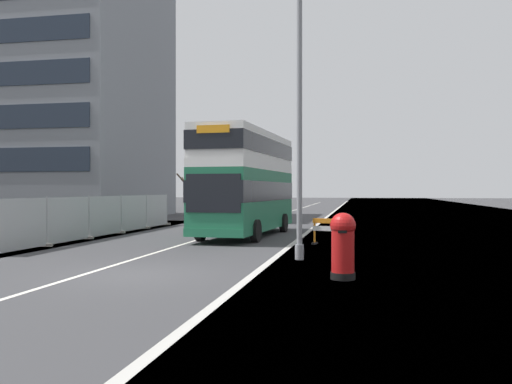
{
  "coord_description": "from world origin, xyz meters",
  "views": [
    {
      "loc": [
        6.02,
        -13.6,
        2.29
      ],
      "look_at": [
        1.79,
        7.86,
        2.2
      ],
      "focal_mm": 37.69,
      "sensor_mm": 36.0,
      "label": 1
    }
  ],
  "objects_px": {
    "double_decker_bus": "(247,181)",
    "car_oncoming_near": "(236,205)",
    "car_receding_mid": "(262,203)",
    "red_pillar_postbox": "(343,243)",
    "car_receding_far": "(268,201)",
    "roadworks_barrier": "(329,229)",
    "lamppost_foreground": "(299,121)"
  },
  "relations": [
    {
      "from": "double_decker_bus",
      "to": "car_oncoming_near",
      "type": "relative_size",
      "value": 2.63
    },
    {
      "from": "double_decker_bus",
      "to": "car_receding_mid",
      "type": "xyz_separation_m",
      "value": [
        -3.94,
        25.4,
        -1.73
      ]
    },
    {
      "from": "red_pillar_postbox",
      "to": "double_decker_bus",
      "type": "bearing_deg",
      "value": 112.87
    },
    {
      "from": "car_receding_mid",
      "to": "car_receding_far",
      "type": "bearing_deg",
      "value": 95.35
    },
    {
      "from": "roadworks_barrier",
      "to": "car_receding_mid",
      "type": "height_order",
      "value": "car_receding_mid"
    },
    {
      "from": "car_oncoming_near",
      "to": "car_receding_far",
      "type": "bearing_deg",
      "value": 89.73
    },
    {
      "from": "double_decker_bus",
      "to": "roadworks_barrier",
      "type": "distance_m",
      "value": 5.98
    },
    {
      "from": "car_receding_far",
      "to": "lamppost_foreground",
      "type": "bearing_deg",
      "value": -78.74
    },
    {
      "from": "roadworks_barrier",
      "to": "car_receding_far",
      "type": "xyz_separation_m",
      "value": [
        -8.92,
        36.42,
        0.33
      ]
    },
    {
      "from": "double_decker_bus",
      "to": "car_receding_far",
      "type": "relative_size",
      "value": 2.71
    },
    {
      "from": "lamppost_foreground",
      "to": "car_receding_far",
      "type": "xyz_separation_m",
      "value": [
        -8.23,
        41.34,
        -3.54
      ]
    },
    {
      "from": "red_pillar_postbox",
      "to": "roadworks_barrier",
      "type": "height_order",
      "value": "red_pillar_postbox"
    },
    {
      "from": "lamppost_foreground",
      "to": "roadworks_barrier",
      "type": "height_order",
      "value": "lamppost_foreground"
    },
    {
      "from": "car_receding_mid",
      "to": "roadworks_barrier",
      "type": "bearing_deg",
      "value": -74.17
    },
    {
      "from": "car_receding_far",
      "to": "roadworks_barrier",
      "type": "bearing_deg",
      "value": -76.23
    },
    {
      "from": "roadworks_barrier",
      "to": "car_oncoming_near",
      "type": "distance_m",
      "value": 22.99
    },
    {
      "from": "roadworks_barrier",
      "to": "car_receding_far",
      "type": "height_order",
      "value": "car_receding_far"
    },
    {
      "from": "lamppost_foreground",
      "to": "car_oncoming_near",
      "type": "relative_size",
      "value": 2.44
    },
    {
      "from": "lamppost_foreground",
      "to": "roadworks_barrier",
      "type": "bearing_deg",
      "value": 82.0
    },
    {
      "from": "lamppost_foreground",
      "to": "car_oncoming_near",
      "type": "xyz_separation_m",
      "value": [
        -8.3,
        26.07,
        -3.55
      ]
    },
    {
      "from": "roadworks_barrier",
      "to": "double_decker_bus",
      "type": "bearing_deg",
      "value": 139.73
    },
    {
      "from": "red_pillar_postbox",
      "to": "car_receding_mid",
      "type": "relative_size",
      "value": 0.44
    },
    {
      "from": "double_decker_bus",
      "to": "lamppost_foreground",
      "type": "bearing_deg",
      "value": -67.18
    },
    {
      "from": "red_pillar_postbox",
      "to": "car_oncoming_near",
      "type": "relative_size",
      "value": 0.44
    },
    {
      "from": "roadworks_barrier",
      "to": "car_oncoming_near",
      "type": "bearing_deg",
      "value": 113.04
    },
    {
      "from": "car_oncoming_near",
      "to": "car_receding_far",
      "type": "relative_size",
      "value": 1.03
    },
    {
      "from": "red_pillar_postbox",
      "to": "roadworks_barrier",
      "type": "distance_m",
      "value": 8.58
    },
    {
      "from": "lamppost_foreground",
      "to": "car_oncoming_near",
      "type": "height_order",
      "value": "lamppost_foreground"
    },
    {
      "from": "car_oncoming_near",
      "to": "double_decker_bus",
      "type": "bearing_deg",
      "value": -74.96
    },
    {
      "from": "double_decker_bus",
      "to": "car_oncoming_near",
      "type": "distance_m",
      "value": 18.22
    },
    {
      "from": "red_pillar_postbox",
      "to": "car_receding_mid",
      "type": "xyz_separation_m",
      "value": [
        -9.07,
        37.57,
        0.04
      ]
    },
    {
      "from": "car_oncoming_near",
      "to": "car_receding_mid",
      "type": "height_order",
      "value": "same"
    }
  ]
}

